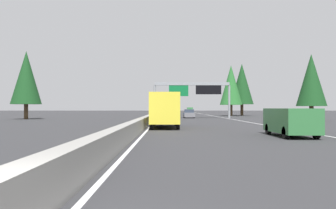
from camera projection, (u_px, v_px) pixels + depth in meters
ground_plane at (157, 117)px, 63.92m from camera, size 320.00×320.00×0.00m
median_barrier at (159, 113)px, 83.92m from camera, size 180.00×0.56×0.90m
shoulder_stripe_right at (214, 116)px, 73.94m from camera, size 160.00×0.16×0.01m
shoulder_stripe_median at (160, 116)px, 73.92m from camera, size 160.00×0.16×0.01m
sign_gantry_overhead at (193, 90)px, 58.81m from camera, size 0.50×12.68×5.95m
minivan_far_left at (290, 121)px, 21.42m from camera, size 5.00×1.95×1.69m
box_truck_mid_left at (165, 109)px, 31.07m from camera, size 8.50×2.40×2.95m
sedan_distant_a at (189, 114)px, 61.19m from camera, size 4.40×1.80×1.47m
pickup_far_center at (190, 110)px, 116.30m from camera, size 5.60×2.00×1.86m
bus_far_right at (167, 108)px, 84.16m from camera, size 11.50×2.55×3.10m
conifer_right_near at (311, 80)px, 47.38m from camera, size 3.93×3.93×8.92m
conifer_right_mid at (231, 85)px, 75.59m from camera, size 4.74×4.74×10.78m
conifer_right_far at (242, 84)px, 78.98m from camera, size 5.08×5.08×11.53m
conifer_left_near at (26, 78)px, 54.32m from camera, size 4.58×4.58×10.40m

